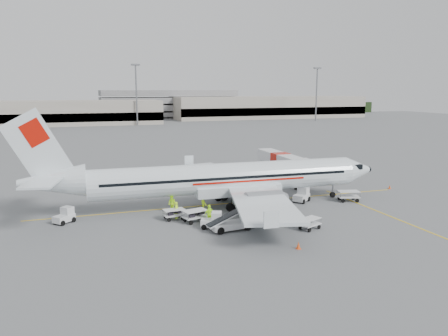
{
  "coord_description": "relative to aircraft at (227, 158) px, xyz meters",
  "views": [
    {
      "loc": [
        -16.11,
        -46.01,
        12.83
      ],
      "look_at": [
        0.0,
        2.0,
        3.8
      ],
      "focal_mm": 35.0,
      "sensor_mm": 36.0,
      "label": 1
    }
  ],
  "objects": [
    {
      "name": "stripe_cross",
      "position": [
        14.6,
        -7.1,
        -5.47
      ],
      "size": [
        0.2,
        20.0,
        0.01
      ],
      "primitive_type": "cube",
      "color": "yellow",
      "rests_on": "ground"
    },
    {
      "name": "mast_east",
      "position": [
        80.6,
        118.9,
        5.53
      ],
      "size": [
        3.2,
        1.2,
        22.0
      ],
      "primitive_type": null,
      "color": "slate",
      "rests_on": "ground"
    },
    {
      "name": "crew_a",
      "position": [
        -6.46,
        -3.06,
        -4.6
      ],
      "size": [
        0.7,
        0.76,
        1.74
      ],
      "primitive_type": "imported",
      "rotation": [
        0.0,
        0.0,
        0.96
      ],
      "color": "#AEE819",
      "rests_on": "ground"
    },
    {
      "name": "cart_loaded_a",
      "position": [
        -6.8,
        -3.37,
        -4.93
      ],
      "size": [
        2.19,
        1.45,
        1.08
      ],
      "primitive_type": null,
      "rotation": [
        0.0,
        0.0,
        0.11
      ],
      "color": "silver",
      "rests_on": "ground"
    },
    {
      "name": "cone_port",
      "position": [
        3.98,
        17.36,
        -5.16
      ],
      "size": [
        0.38,
        0.38,
        0.62
      ],
      "primitive_type": "cone",
      "color": "#EE4B13",
      "rests_on": "ground"
    },
    {
      "name": "crew_b",
      "position": [
        -6.44,
        -0.6,
        -4.53
      ],
      "size": [
        1.1,
        1.15,
        1.87
      ],
      "primitive_type": "imported",
      "rotation": [
        0.0,
        0.0,
        -0.96
      ],
      "color": "#AEE819",
      "rests_on": "ground"
    },
    {
      "name": "tug_fore",
      "position": [
        8.79,
        -1.1,
        -4.62
      ],
      "size": [
        2.51,
        2.34,
        1.7
      ],
      "primitive_type": null,
      "rotation": [
        0.0,
        0.0,
        0.66
      ],
      "color": "silver",
      "rests_on": "ground"
    },
    {
      "name": "mast_center",
      "position": [
        5.6,
        118.9,
        5.53
      ],
      "size": [
        3.2,
        1.2,
        22.0
      ],
      "primitive_type": null,
      "color": "slate",
      "rests_on": "ground"
    },
    {
      "name": "terminal_west",
      "position": [
        -39.4,
        130.9,
        -0.97
      ],
      "size": [
        110.0,
        22.0,
        9.0
      ],
      "primitive_type": null,
      "color": "gray",
      "rests_on": "ground"
    },
    {
      "name": "tug_aft",
      "position": [
        -17.28,
        -1.1,
        -4.7
      ],
      "size": [
        2.24,
        2.19,
        1.54
      ],
      "primitive_type": null,
      "rotation": [
        0.0,
        0.0,
        0.75
      ],
      "color": "silver",
      "rests_on": "ground"
    },
    {
      "name": "cone_nose",
      "position": [
        23.2,
        1.31,
        -5.2
      ],
      "size": [
        0.33,
        0.33,
        0.53
      ],
      "primitive_type": "cone",
      "color": "#EE4B13",
      "rests_on": "ground"
    },
    {
      "name": "aircraft",
      "position": [
        0.0,
        0.0,
        0.0
      ],
      "size": [
        40.67,
        32.37,
        10.94
      ],
      "primitive_type": null,
      "rotation": [
        0.0,
        0.0,
        -0.03
      ],
      "color": "white",
      "rests_on": "ground"
    },
    {
      "name": "cart_empty_b",
      "position": [
        14.12,
        -2.65,
        -4.84
      ],
      "size": [
        2.71,
        2.02,
        1.26
      ],
      "primitive_type": null,
      "rotation": [
        0.0,
        0.0,
        -0.27
      ],
      "color": "silver",
      "rests_on": "ground"
    },
    {
      "name": "belt_loader",
      "position": [
        -2.5,
        -8.33,
        -4.09
      ],
      "size": [
        5.29,
        2.49,
        2.76
      ],
      "primitive_type": null,
      "rotation": [
        0.0,
        0.0,
        0.12
      ],
      "color": "silver",
      "rests_on": "ground"
    },
    {
      "name": "crew_c",
      "position": [
        -2.91,
        -0.6,
        -4.68
      ],
      "size": [
        0.75,
        1.11,
        1.58
      ],
      "primitive_type": "imported",
      "rotation": [
        0.0,
        0.0,
        1.74
      ],
      "color": "#AEE819",
      "rests_on": "ground"
    },
    {
      "name": "tug_mid",
      "position": [
        -4.01,
        -7.21,
        -4.69
      ],
      "size": [
        2.31,
        1.83,
        1.57
      ],
      "primitive_type": null,
      "rotation": [
        0.0,
        0.0,
        -0.38
      ],
      "color": "silver",
      "rests_on": "ground"
    },
    {
      "name": "jet_bridge",
      "position": [
        11.56,
        10.31,
        -3.44
      ],
      "size": [
        2.93,
        15.51,
        4.07
      ],
      "primitive_type": null,
      "rotation": [
        0.0,
        0.0,
        0.0
      ],
      "color": "silver",
      "rests_on": "ground"
    },
    {
      "name": "cone_stbd",
      "position": [
        1.13,
        -14.72,
        -5.16
      ],
      "size": [
        0.38,
        0.38,
        0.62
      ],
      "primitive_type": "cone",
      "color": "#EE4B13",
      "rests_on": "ground"
    },
    {
      "name": "cart_empty_a",
      "position": [
        4.58,
        -10.48,
        -4.93
      ],
      "size": [
        2.39,
        1.93,
        1.08
      ],
      "primitive_type": null,
      "rotation": [
        0.0,
        0.0,
        0.4
      ],
      "color": "silver",
      "rests_on": "ground"
    },
    {
      "name": "stripe_lead",
      "position": [
        0.6,
        0.9,
        -5.47
      ],
      "size": [
        44.0,
        0.2,
        0.01
      ],
      "primitive_type": "cube",
      "color": "yellow",
      "rests_on": "ground"
    },
    {
      "name": "treeline",
      "position": [
        0.6,
        175.9,
        -2.47
      ],
      "size": [
        300.0,
        3.0,
        6.0
      ],
      "primitive_type": null,
      "color": "black",
      "rests_on": "ground"
    },
    {
      "name": "terminal_east",
      "position": [
        70.6,
        145.9,
        -0.47
      ],
      "size": [
        90.0,
        26.0,
        10.0
      ],
      "primitive_type": null,
      "color": "gray",
      "rests_on": "ground"
    },
    {
      "name": "cart_loaded_b",
      "position": [
        -5.02,
        -4.85,
        -4.86
      ],
      "size": [
        2.61,
        1.95,
        1.21
      ],
      "primitive_type": null,
      "rotation": [
        0.0,
        0.0,
        0.27
      ],
      "color": "silver",
      "rests_on": "ground"
    },
    {
      "name": "crew_d",
      "position": [
        -3.83,
        -5.84,
        -4.52
      ],
      "size": [
        1.2,
        0.76,
        1.9
      ],
      "primitive_type": "imported",
      "rotation": [
        0.0,
        0.0,
        3.43
      ],
      "color": "#AEE819",
      "rests_on": "ground"
    },
    {
      "name": "parking_garage",
      "position": [
        25.6,
        160.9,
        1.53
      ],
      "size": [
        62.0,
        24.0,
        14.0
      ],
      "primitive_type": null,
      "color": "slate",
      "rests_on": "ground"
    },
    {
      "name": "ground",
      "position": [
        0.6,
        0.9,
        -5.47
      ],
      "size": [
        360.0,
        360.0,
        0.0
      ],
      "primitive_type": "plane",
      "color": "#56595B"
    }
  ]
}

